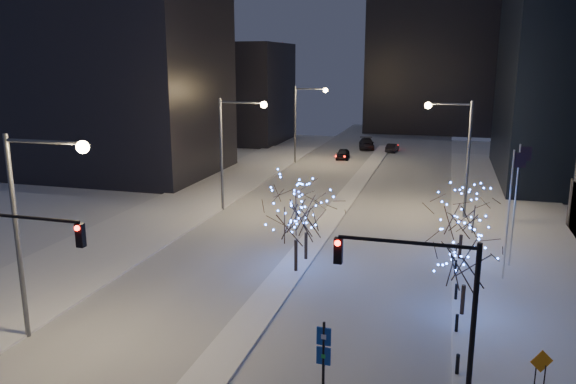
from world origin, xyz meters
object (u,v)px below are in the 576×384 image
(car_far, at_px, (366,144))
(holiday_tree_median_near, at_px, (296,212))
(traffic_signal_west, at_px, (14,262))
(traffic_signal_east, at_px, (430,298))
(car_mid, at_px, (392,148))
(street_lamp_w_near, at_px, (33,210))
(street_lamp_w_mid, at_px, (232,139))
(street_lamp_east, at_px, (458,143))
(holiday_tree_plaza_far, at_px, (463,213))
(car_near, at_px, (343,154))
(construction_sign, at_px, (541,365))
(street_lamp_w_far, at_px, (303,114))
(holiday_tree_median_far, at_px, (306,211))
(wayfinding_sign, at_px, (324,352))
(holiday_tree_plaza_near, at_px, (466,259))

(car_far, xyz_separation_m, holiday_tree_median_near, (3.03, -52.82, 3.19))
(traffic_signal_west, xyz_separation_m, holiday_tree_median_near, (8.86, 13.81, -0.77))
(traffic_signal_east, height_order, car_mid, traffic_signal_east)
(street_lamp_w_near, xyz_separation_m, street_lamp_w_mid, (0.00, 25.00, 0.00))
(street_lamp_east, bearing_deg, holiday_tree_plaza_far, -87.82)
(car_near, distance_m, construction_sign, 55.70)
(traffic_signal_west, distance_m, holiday_tree_plaza_far, 26.90)
(street_lamp_w_mid, distance_m, car_mid, 39.61)
(holiday_tree_median_near, xyz_separation_m, holiday_tree_plaza_far, (10.08, 5.24, -0.67))
(car_far, height_order, construction_sign, construction_sign)
(street_lamp_w_far, distance_m, traffic_signal_east, 54.07)
(car_near, distance_m, holiday_tree_plaza_far, 40.54)
(traffic_signal_west, bearing_deg, holiday_tree_plaza_far, 45.16)
(car_far, relative_size, holiday_tree_median_near, 0.88)
(street_lamp_w_near, height_order, street_lamp_w_mid, same)
(car_mid, relative_size, car_far, 0.69)
(traffic_signal_west, relative_size, traffic_signal_east, 1.00)
(car_near, distance_m, holiday_tree_median_far, 40.94)
(street_lamp_w_mid, relative_size, car_far, 1.82)
(traffic_signal_east, xyz_separation_m, holiday_tree_median_far, (-8.44, 15.11, -1.24))
(street_lamp_w_near, height_order, wayfinding_sign, street_lamp_w_near)
(street_lamp_w_far, bearing_deg, holiday_tree_plaza_far, -59.47)
(holiday_tree_plaza_near, bearing_deg, car_far, 103.06)
(car_mid, distance_m, car_far, 4.51)
(traffic_signal_east, bearing_deg, car_mid, 96.66)
(holiday_tree_median_near, bearing_deg, street_lamp_w_far, 103.76)
(car_far, bearing_deg, street_lamp_w_mid, -109.07)
(street_lamp_east, bearing_deg, holiday_tree_median_far, -124.59)
(street_lamp_w_mid, xyz_separation_m, street_lamp_w_far, (0.00, 25.00, 0.00))
(street_lamp_w_mid, bearing_deg, car_far, 80.92)
(street_lamp_w_mid, bearing_deg, street_lamp_w_near, -90.00)
(street_lamp_w_near, distance_m, wayfinding_sign, 14.68)
(traffic_signal_west, relative_size, holiday_tree_plaza_far, 1.33)
(car_near, bearing_deg, traffic_signal_west, -98.33)
(car_far, relative_size, wayfinding_sign, 1.68)
(street_lamp_east, height_order, holiday_tree_median_far, street_lamp_east)
(street_lamp_w_near, bearing_deg, holiday_tree_plaza_far, 41.25)
(holiday_tree_plaza_far, height_order, construction_sign, holiday_tree_plaza_far)
(car_far, xyz_separation_m, holiday_tree_plaza_far, (13.11, -47.58, 2.53))
(car_near, relative_size, holiday_tree_plaza_near, 0.83)
(car_mid, distance_m, wayfinding_sign, 63.87)
(holiday_tree_median_far, bearing_deg, construction_sign, -43.35)
(car_mid, bearing_deg, wayfinding_sign, 99.63)
(car_near, bearing_deg, construction_sign, -75.58)
(traffic_signal_west, distance_m, holiday_tree_median_near, 16.42)
(street_lamp_w_mid, xyz_separation_m, holiday_tree_plaza_near, (19.44, -16.86, -3.30))
(traffic_signal_east, xyz_separation_m, wayfinding_sign, (-3.94, 0.00, -2.76))
(traffic_signal_west, xyz_separation_m, car_far, (5.83, 66.63, -3.96))
(traffic_signal_west, height_order, wayfinding_sign, traffic_signal_west)
(street_lamp_w_mid, bearing_deg, street_lamp_w_far, 90.00)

